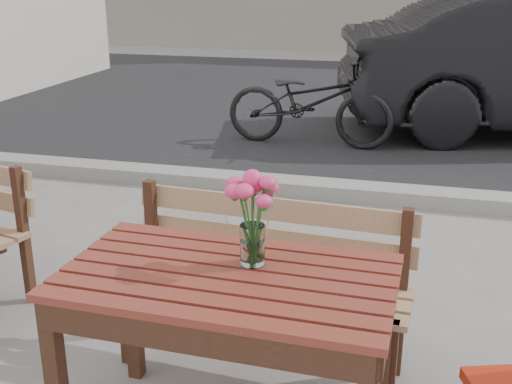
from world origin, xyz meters
TOP-DOWN VIEW (x-y plane):
  - street at (0.00, 5.06)m, footprint 30.00×8.12m
  - main_table at (0.00, 0.11)m, footprint 1.18×0.71m
  - main_bench at (-0.00, 0.69)m, footprint 1.32×0.47m
  - main_vase at (0.07, 0.20)m, footprint 0.19×0.19m
  - bicycle at (-0.49, 4.55)m, footprint 1.74×0.69m

SIDE VIEW (x-z plane):
  - street at x=0.00m, z-range -0.03..0.09m
  - bicycle at x=-0.49m, z-range 0.00..0.90m
  - main_bench at x=0.00m, z-range 0.09..0.89m
  - main_table at x=0.00m, z-range 0.24..0.96m
  - main_vase at x=0.07m, z-range 0.76..1.11m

